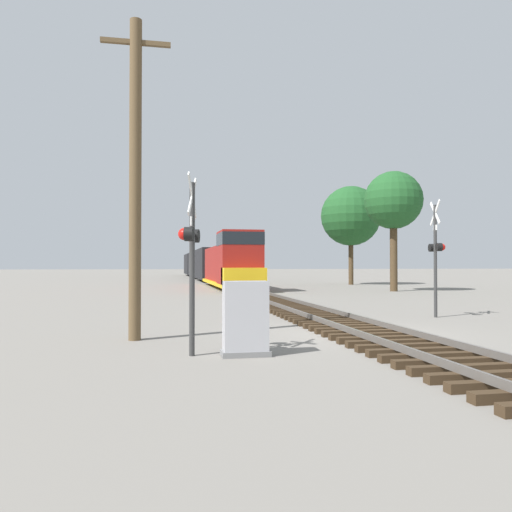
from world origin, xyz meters
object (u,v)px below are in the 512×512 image
crossing_signal_near (191,246)px  utility_pole (135,175)px  crossing_signal_far (436,251)px  freight_train (206,265)px  tree_mid_background (351,216)px  relay_cabinet (245,319)px  tree_far_right (393,201)px

crossing_signal_near → utility_pole: bearing=-138.3°
utility_pole → crossing_signal_near: bearing=-62.5°
crossing_signal_near → crossing_signal_far: 11.26m
utility_pole → freight_train: bearing=82.9°
crossing_signal_far → tree_mid_background: 30.52m
freight_train → relay_cabinet: bearing=-94.1°
freight_train → tree_far_right: bearing=-69.3°
relay_cabinet → tree_mid_background: 39.56m
tree_far_right → tree_mid_background: tree_mid_background is taller
crossing_signal_far → utility_pole: size_ratio=0.52×
crossing_signal_near → tree_mid_background: size_ratio=0.41×
crossing_signal_near → tree_mid_background: 39.64m
freight_train → crossing_signal_far: 46.94m
crossing_signal_far → utility_pole: 11.48m
crossing_signal_near → utility_pole: utility_pole is taller
crossing_signal_far → relay_cabinet: size_ratio=2.71×
crossing_signal_near → freight_train: bearing=-171.2°
crossing_signal_far → utility_pole: bearing=117.7°
relay_cabinet → utility_pole: (-2.46, 2.73, 3.51)m
freight_train → crossing_signal_near: size_ratio=15.95×
utility_pole → tree_mid_background: size_ratio=0.87×
tree_mid_background → relay_cabinet: bearing=-114.8°
relay_cabinet → crossing_signal_near: bearing=168.6°
utility_pole → relay_cabinet: bearing=-48.0°
crossing_signal_near → crossing_signal_far: size_ratio=0.90×
tree_far_right → tree_mid_background: 12.08m
crossing_signal_far → tree_far_right: 18.86m
crossing_signal_near → tree_far_right: bearing=159.4°
crossing_signal_near → relay_cabinet: crossing_signal_near is taller
relay_cabinet → tree_mid_background: size_ratio=0.17×
freight_train → tree_mid_background: bearing=-54.4°
freight_train → utility_pole: size_ratio=7.42×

